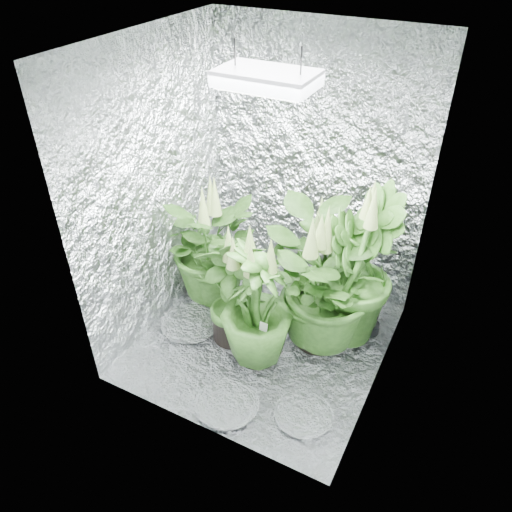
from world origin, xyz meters
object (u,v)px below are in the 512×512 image
object	(u,v)px
plant_d	(257,308)
circulation_fan	(367,315)
plant_a	(213,248)
grow_lamp	(267,79)
plant_f	(231,290)
plant_e	(322,286)
plant_c	(358,269)
plant_b	(324,259)

from	to	relation	value
plant_d	circulation_fan	distance (m)	0.87
circulation_fan	plant_a	bearing A→B (deg)	-174.91
plant_a	circulation_fan	size ratio (longest dim) A/B	3.06
grow_lamp	circulation_fan	size ratio (longest dim) A/B	1.45
plant_a	circulation_fan	xyz separation A→B (m)	(1.16, 0.17, -0.32)
plant_d	plant_f	distance (m)	0.25
plant_e	plant_f	bearing A→B (deg)	-156.50
plant_c	circulation_fan	size ratio (longest dim) A/B	3.48
plant_a	grow_lamp	bearing A→B (deg)	-25.74
grow_lamp	plant_e	bearing A→B (deg)	28.55
plant_c	plant_e	world-z (taller)	plant_c
plant_e	circulation_fan	size ratio (longest dim) A/B	3.08
plant_c	circulation_fan	distance (m)	0.43
plant_b	grow_lamp	bearing A→B (deg)	-105.94
plant_f	plant_a	bearing A→B (deg)	135.95
plant_c	circulation_fan	world-z (taller)	plant_c
plant_d	plant_e	distance (m)	0.45
plant_a	plant_b	world-z (taller)	plant_a
plant_a	plant_d	distance (m)	0.71
grow_lamp	plant_f	world-z (taller)	grow_lamp
grow_lamp	plant_f	bearing A→B (deg)	-164.94
plant_a	plant_b	bearing A→B (deg)	26.54
grow_lamp	circulation_fan	world-z (taller)	grow_lamp
plant_e	grow_lamp	bearing A→B (deg)	-151.45
circulation_fan	plant_f	bearing A→B (deg)	-152.19
plant_b	plant_d	distance (m)	0.79
plant_b	plant_c	world-z (taller)	plant_c
plant_c	circulation_fan	bearing A→B (deg)	26.47
plant_c	plant_f	xyz separation A→B (m)	(-0.72, -0.44, -0.13)
plant_e	plant_f	distance (m)	0.60
grow_lamp	plant_e	world-z (taller)	grow_lamp
plant_a	circulation_fan	world-z (taller)	plant_a
plant_b	plant_f	distance (m)	0.80
plant_a	circulation_fan	distance (m)	1.22
plant_b	plant_f	size ratio (longest dim) A/B	0.87
plant_b	plant_d	xyz separation A→B (m)	(-0.16, -0.78, 0.06)
plant_d	circulation_fan	bearing A→B (deg)	44.54
plant_c	plant_d	distance (m)	0.72
plant_d	circulation_fan	size ratio (longest dim) A/B	2.76
plant_a	circulation_fan	bearing A→B (deg)	8.31
plant_f	plant_e	bearing A→B (deg)	23.50
plant_a	plant_f	size ratio (longest dim) A/B	1.10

